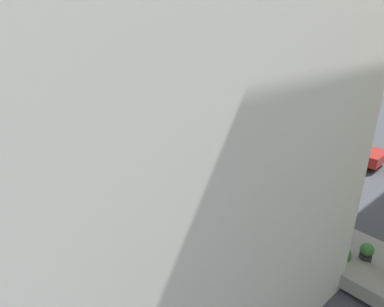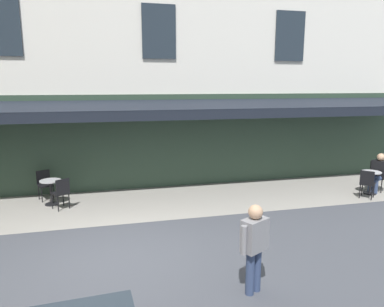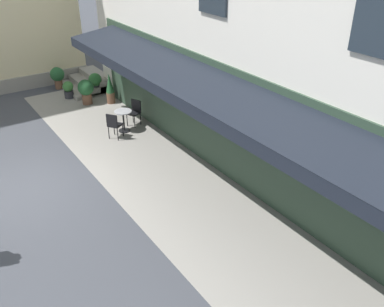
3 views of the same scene
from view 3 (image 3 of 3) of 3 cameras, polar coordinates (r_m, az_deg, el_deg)
The scene contains 11 objects.
ground_plane at distance 12.30m, azimuth -21.67°, elevation -4.55°, with size 70.00×70.00×0.00m, color #42444C.
sidewalk_cafe_terrace at distance 10.80m, azimuth 0.60°, elevation -7.15°, with size 20.50×3.20×0.01m, color gray.
back_alley_steps at distance 19.10m, azimuth -13.67°, elevation 9.41°, with size 2.40×1.75×0.60m.
cafe_table_mid_terrace at distance 14.60m, azimuth -9.33°, elevation 4.80°, with size 0.60×0.60×0.75m.
cafe_chair_black_near_door at distance 14.09m, azimuth -10.61°, elevation 4.01°, with size 0.56×0.56×0.91m.
cafe_chair_black_by_window at distance 15.02m, azimuth -7.81°, elevation 5.85°, with size 0.53×0.53×0.91m.
potted_plant_under_sign at distance 19.29m, azimuth -17.86°, elevation 10.04°, with size 0.61×0.61×0.94m.
potted_plant_mid_terrace at distance 17.20m, azimuth -14.25°, elevation 8.41°, with size 0.63×0.63×1.00m.
potted_plant_entrance_right at distance 18.12m, azimuth -16.50°, elevation 8.39°, with size 0.43×0.43×0.70m.
potted_plant_entrance_left at distance 17.10m, azimuth -11.11°, elevation 8.63°, with size 0.34×0.34×1.21m.
potted_plant_by_steps at distance 18.09m, azimuth -13.04°, elevation 9.44°, with size 0.54×0.54×0.94m.
Camera 3 is at (-10.40, 1.62, 6.36)m, focal length 39.14 mm.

